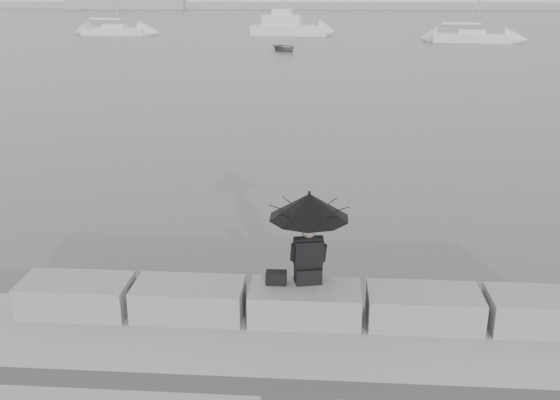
# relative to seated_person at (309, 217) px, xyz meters

# --- Properties ---
(ground) EXTENTS (360.00, 360.00, 0.00)m
(ground) POSITION_rel_seated_person_xyz_m (-0.03, 0.21, -2.00)
(ground) COLOR #46494B
(ground) RESTS_ON ground
(stone_block_far_left) EXTENTS (1.60, 0.80, 0.50)m
(stone_block_far_left) POSITION_rel_seated_person_xyz_m (-3.43, -0.24, -1.25)
(stone_block_far_left) COLOR slate
(stone_block_far_left) RESTS_ON promenade
(stone_block_left) EXTENTS (1.60, 0.80, 0.50)m
(stone_block_left) POSITION_rel_seated_person_xyz_m (-1.73, -0.24, -1.25)
(stone_block_left) COLOR slate
(stone_block_left) RESTS_ON promenade
(stone_block_centre) EXTENTS (1.60, 0.80, 0.50)m
(stone_block_centre) POSITION_rel_seated_person_xyz_m (-0.03, -0.24, -1.25)
(stone_block_centre) COLOR slate
(stone_block_centre) RESTS_ON promenade
(stone_block_right) EXTENTS (1.60, 0.80, 0.50)m
(stone_block_right) POSITION_rel_seated_person_xyz_m (1.67, -0.24, -1.25)
(stone_block_right) COLOR slate
(stone_block_right) RESTS_ON promenade
(stone_block_far_right) EXTENTS (1.60, 0.80, 0.50)m
(stone_block_far_right) POSITION_rel_seated_person_xyz_m (3.37, -0.24, -1.25)
(stone_block_far_right) COLOR slate
(stone_block_far_right) RESTS_ON promenade
(seated_person) EXTENTS (1.17, 1.17, 1.39)m
(seated_person) POSITION_rel_seated_person_xyz_m (0.00, 0.00, 0.00)
(seated_person) COLOR black
(seated_person) RESTS_ON stone_block_centre
(bag) EXTENTS (0.30, 0.17, 0.19)m
(bag) POSITION_rel_seated_person_xyz_m (-0.46, -0.13, -0.91)
(bag) COLOR black
(bag) RESTS_ON stone_block_centre
(distant_landmass) EXTENTS (180.00, 8.00, 2.80)m
(distant_landmass) POSITION_rel_seated_person_xyz_m (-8.17, 154.73, -1.11)
(distant_landmass) COLOR gray
(distant_landmass) RESTS_ON ground
(sailboat_left) EXTENTS (7.35, 2.94, 12.90)m
(sailboat_left) POSITION_rel_seated_person_xyz_m (-23.46, 62.64, -1.47)
(sailboat_left) COLOR silver
(sailboat_left) RESTS_ON ground
(sailboat_right) EXTENTS (7.60, 3.61, 12.90)m
(sailboat_right) POSITION_rel_seated_person_xyz_m (14.42, 55.71, -1.48)
(sailboat_right) COLOR silver
(sailboat_right) RESTS_ON ground
(motor_cruiser) EXTENTS (8.71, 3.74, 4.50)m
(motor_cruiser) POSITION_rel_seated_person_xyz_m (-3.86, 63.59, -1.11)
(motor_cruiser) COLOR silver
(motor_cruiser) RESTS_ON ground
(dinghy) EXTENTS (3.36, 2.74, 0.53)m
(dinghy) POSITION_rel_seated_person_xyz_m (-3.30, 45.89, -1.74)
(dinghy) COLOR gray
(dinghy) RESTS_ON ground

